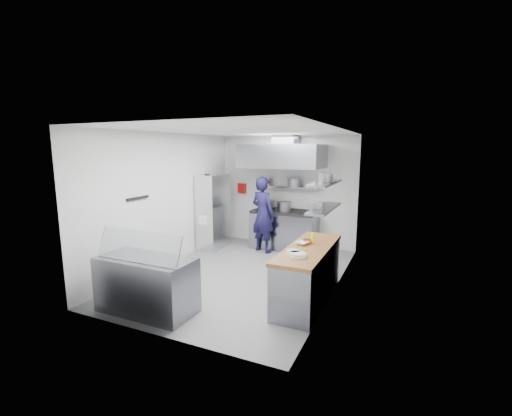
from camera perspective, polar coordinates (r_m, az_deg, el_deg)
The scene contains 35 objects.
floor at distance 6.94m, azimuth -2.08°, elevation -11.00°, with size 5.00×5.00×0.00m, color slate.
ceiling at distance 6.50m, azimuth -2.24°, elevation 12.76°, with size 5.00×5.00×0.00m, color silver.
wall_back at distance 8.86m, azimuth 5.07°, elevation 2.85°, with size 3.60×0.02×2.80m, color white.
wall_front at distance 4.52m, azimuth -16.45°, elevation -4.19°, with size 3.60×0.02×2.80m, color white.
wall_left at distance 7.54m, azimuth -14.50°, elevation 1.37°, with size 5.00×0.02×2.80m, color white.
wall_right at distance 6.00m, azimuth 13.42°, elevation -0.67°, with size 5.00×0.02×2.80m, color white.
gas_range at distance 8.62m, azimuth 4.73°, elevation -3.75°, with size 1.60×0.80×0.90m, color gray.
cooktop at distance 8.52m, azimuth 4.77°, elevation -0.61°, with size 1.57×0.78×0.06m, color black.
stock_pot_left at distance 8.92m, azimuth 2.06°, elevation 0.73°, with size 0.31×0.31×0.20m, color slate.
stock_pot_mid at distance 8.39m, azimuth 4.68°, elevation 0.27°, with size 0.37×0.37×0.24m, color slate.
over_range_shelf at distance 8.66m, azimuth 5.36°, elevation 3.49°, with size 1.60×0.30×0.04m, color gray.
shelf_pot_a at distance 8.92m, azimuth 1.84°, elevation 4.42°, with size 0.25×0.25×0.18m, color slate.
shelf_pot_b at distance 8.51m, azimuth 6.36°, elevation 4.24°, with size 0.32×0.32×0.22m, color slate.
extractor_hood at distance 8.22m, azimuth 4.49°, elevation 8.62°, with size 1.90×1.15×0.55m, color gray.
hood_duct at distance 8.44m, azimuth 5.06°, elevation 11.22°, with size 0.55×0.55×0.24m, color slate.
red_firebox at distance 9.29m, azimuth -2.36°, elevation 3.32°, with size 0.22×0.10×0.26m, color #AC130D.
chef at distance 8.21m, azimuth 1.17°, elevation -1.10°, with size 0.67×0.44×1.83m, color #141134.
wire_rack at distance 8.60m, azimuth -7.10°, elevation -0.60°, with size 0.50×0.90×1.85m, color silver.
rack_bin_a at distance 8.26m, azimuth -8.68°, elevation -1.95°, with size 0.16×0.20×0.18m, color white.
rack_bin_b at distance 8.62m, azimuth -6.81°, elevation 1.96°, with size 0.14×0.18×0.16m, color yellow.
rack_jar at distance 8.18m, azimuth -8.12°, elevation 5.04°, with size 0.12×0.12×0.18m, color black.
knife_strip at distance 6.84m, azimuth -19.10°, elevation 1.58°, with size 0.04×0.55×0.05m, color black.
prep_counter_base at distance 5.77m, azimuth 8.68°, elevation -11.06°, with size 0.62×2.00×0.84m, color gray.
prep_counter_top at distance 5.62m, azimuth 8.80°, elevation -6.77°, with size 0.65×2.04×0.06m, color #9D5E2F.
plate_stack_a at distance 5.11m, azimuth 7.00°, elevation -7.74°, with size 0.25×0.25×0.06m, color white.
plate_stack_b at distance 5.22m, azimuth 6.22°, elevation -7.35°, with size 0.20×0.20×0.06m, color white.
copper_pan at distance 5.85m, azimuth 8.56°, elevation -5.49°, with size 0.16×0.16×0.06m, color #CA6C39.
squeeze_bottle at distance 5.83m, azimuth 9.49°, elevation -4.98°, with size 0.06×0.06×0.18m, color yellow.
mixing_bowl at distance 5.74m, azimuth 7.61°, elevation -5.83°, with size 0.21×0.21×0.05m, color white.
wall_shelf_lower at distance 5.73m, azimuth 11.31°, elevation -0.07°, with size 0.30×1.30×0.04m, color gray.
wall_shelf_upper at distance 5.67m, azimuth 11.45°, elevation 4.11°, with size 0.30×1.30×0.04m, color gray.
shelf_pot_c at distance 5.60m, azimuth 9.81°, elevation 0.48°, with size 0.24×0.24×0.10m, color slate.
shelf_pot_d at distance 5.67m, azimuth 11.50°, elevation 5.02°, with size 0.25×0.25×0.14m, color slate.
display_case at distance 5.59m, azimuth -17.75°, elevation -12.07°, with size 1.50×0.70×0.85m, color gray.
display_glass at distance 5.30m, azimuth -18.98°, elevation -5.97°, with size 1.47×0.02×0.45m, color silver.
Camera 1 is at (2.90, -5.81, 2.46)m, focal length 24.00 mm.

